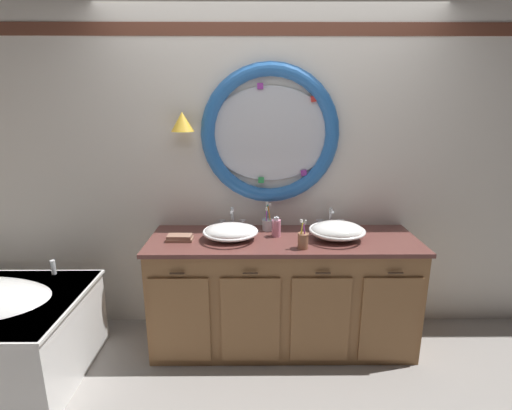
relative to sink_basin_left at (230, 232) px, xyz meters
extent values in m
plane|color=gray|center=(0.29, -0.22, -0.92)|extent=(14.00, 14.00, 0.00)
cube|color=silver|center=(0.29, 0.37, 0.38)|extent=(6.40, 0.08, 2.60)
cube|color=brown|center=(0.29, 0.33, 1.40)|extent=(6.27, 0.01, 0.09)
ellipsoid|color=silver|center=(0.29, 0.32, 0.67)|extent=(0.94, 0.02, 0.71)
torus|color=#2866B7|center=(0.29, 0.31, 0.67)|extent=(1.05, 0.11, 1.05)
cube|color=red|center=(0.76, 0.30, 0.69)|extent=(0.05, 0.01, 0.05)
cube|color=red|center=(0.61, 0.30, 0.93)|extent=(0.05, 0.01, 0.05)
cube|color=purple|center=(0.22, 0.30, 1.01)|extent=(0.05, 0.01, 0.05)
cube|color=yellow|center=(-0.14, 0.30, 0.81)|extent=(0.05, 0.01, 0.05)
cube|color=yellow|center=(-0.15, 0.30, 0.55)|extent=(0.05, 0.01, 0.05)
cube|color=green|center=(0.23, 0.30, 0.32)|extent=(0.04, 0.01, 0.04)
cube|color=purple|center=(0.56, 0.30, 0.37)|extent=(0.05, 0.01, 0.05)
cylinder|color=#4C3823|center=(-0.35, 0.29, 0.78)|extent=(0.02, 0.09, 0.02)
cone|color=gold|center=(-0.35, 0.24, 0.76)|extent=(0.17, 0.17, 0.14)
cube|color=olive|center=(0.38, 0.03, -0.50)|extent=(1.92, 0.60, 0.83)
cube|color=brown|center=(0.38, 0.03, -0.07)|extent=(1.96, 0.64, 0.03)
cube|color=brown|center=(0.38, 0.32, -0.15)|extent=(1.92, 0.02, 0.11)
cube|color=olive|center=(-0.34, -0.28, -0.55)|extent=(0.40, 0.02, 0.63)
cylinder|color=#422D1E|center=(-0.34, -0.29, -0.19)|extent=(0.10, 0.01, 0.01)
cube|color=olive|center=(0.14, -0.28, -0.55)|extent=(0.40, 0.02, 0.63)
cylinder|color=#422D1E|center=(0.14, -0.29, -0.19)|extent=(0.10, 0.01, 0.01)
cube|color=olive|center=(0.62, -0.28, -0.55)|extent=(0.40, 0.02, 0.63)
cylinder|color=#422D1E|center=(0.62, -0.29, -0.19)|extent=(0.10, 0.01, 0.01)
cube|color=olive|center=(1.11, -0.28, -0.55)|extent=(0.40, 0.02, 0.63)
cylinder|color=#422D1E|center=(1.11, -0.29, -0.19)|extent=(0.10, 0.01, 0.01)
cylinder|color=silver|center=(-1.33, 0.03, -0.29)|extent=(0.04, 0.04, 0.11)
ellipsoid|color=white|center=(0.00, 0.00, 0.00)|extent=(0.38, 0.29, 0.12)
torus|color=white|center=(0.00, 0.00, 0.00)|extent=(0.40, 0.40, 0.02)
cylinder|color=silver|center=(0.00, 0.00, 0.00)|extent=(0.03, 0.03, 0.01)
ellipsoid|color=white|center=(0.77, 0.00, 0.01)|extent=(0.38, 0.30, 0.13)
torus|color=white|center=(0.77, 0.00, 0.01)|extent=(0.40, 0.40, 0.02)
cylinder|color=silver|center=(0.77, 0.00, 0.01)|extent=(0.03, 0.03, 0.01)
cylinder|color=silver|center=(0.00, 0.26, -0.05)|extent=(0.05, 0.05, 0.02)
cylinder|color=silver|center=(0.00, 0.26, 0.03)|extent=(0.02, 0.02, 0.14)
sphere|color=silver|center=(0.00, 0.26, 0.10)|extent=(0.03, 0.03, 0.03)
cylinder|color=silver|center=(0.00, 0.20, 0.10)|extent=(0.02, 0.11, 0.02)
cylinder|color=silver|center=(-0.08, 0.26, -0.03)|extent=(0.04, 0.04, 0.06)
cylinder|color=silver|center=(0.08, 0.26, -0.03)|extent=(0.04, 0.04, 0.06)
cube|color=silver|center=(-0.08, 0.26, 0.00)|extent=(0.05, 0.01, 0.01)
cube|color=silver|center=(0.08, 0.26, 0.00)|extent=(0.05, 0.01, 0.01)
cylinder|color=silver|center=(0.77, 0.26, -0.05)|extent=(0.05, 0.05, 0.02)
cylinder|color=silver|center=(0.77, 0.26, 0.03)|extent=(0.02, 0.02, 0.14)
sphere|color=silver|center=(0.77, 0.26, 0.10)|extent=(0.03, 0.03, 0.03)
cylinder|color=silver|center=(0.77, 0.21, 0.10)|extent=(0.02, 0.09, 0.02)
cylinder|color=silver|center=(0.69, 0.26, -0.03)|extent=(0.04, 0.04, 0.06)
cylinder|color=silver|center=(0.85, 0.26, -0.03)|extent=(0.04, 0.04, 0.06)
cube|color=silver|center=(0.69, 0.26, 0.00)|extent=(0.05, 0.01, 0.01)
cube|color=silver|center=(0.85, 0.26, 0.00)|extent=(0.05, 0.01, 0.01)
cylinder|color=silver|center=(0.28, 0.21, -0.02)|extent=(0.08, 0.08, 0.08)
torus|color=silver|center=(0.28, 0.21, 0.02)|extent=(0.09, 0.09, 0.01)
cylinder|color=orange|center=(0.29, 0.21, 0.04)|extent=(0.04, 0.03, 0.18)
cube|color=white|center=(0.29, 0.21, 0.14)|extent=(0.02, 0.02, 0.03)
cylinder|color=#19ADB2|center=(0.27, 0.23, 0.05)|extent=(0.02, 0.02, 0.19)
cube|color=white|center=(0.27, 0.23, 0.15)|extent=(0.02, 0.02, 0.02)
cylinder|color=purple|center=(0.27, 0.18, 0.03)|extent=(0.01, 0.01, 0.15)
cube|color=white|center=(0.27, 0.18, 0.12)|extent=(0.02, 0.02, 0.02)
cylinder|color=#996647|center=(0.50, -0.18, -0.01)|extent=(0.07, 0.07, 0.10)
torus|color=#996647|center=(0.50, -0.18, 0.05)|extent=(0.08, 0.08, 0.01)
cylinder|color=purple|center=(0.51, -0.18, 0.04)|extent=(0.03, 0.03, 0.17)
cube|color=white|center=(0.51, -0.18, 0.13)|extent=(0.02, 0.02, 0.03)
cylinder|color=yellow|center=(0.49, -0.18, 0.04)|extent=(0.03, 0.03, 0.17)
cube|color=white|center=(0.49, -0.18, 0.14)|extent=(0.02, 0.02, 0.03)
cylinder|color=pink|center=(0.33, 0.07, 0.00)|extent=(0.07, 0.07, 0.13)
cylinder|color=silver|center=(0.33, 0.07, 0.08)|extent=(0.04, 0.04, 0.02)
cylinder|color=silver|center=(0.33, 0.05, 0.09)|extent=(0.01, 0.04, 0.01)
cube|color=#936B56|center=(-0.36, -0.02, -0.05)|extent=(0.19, 0.10, 0.02)
cube|color=#936B56|center=(-0.36, -0.02, -0.03)|extent=(0.18, 0.10, 0.02)
camera|label=1|loc=(0.17, -2.61, 0.91)|focal=26.86mm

